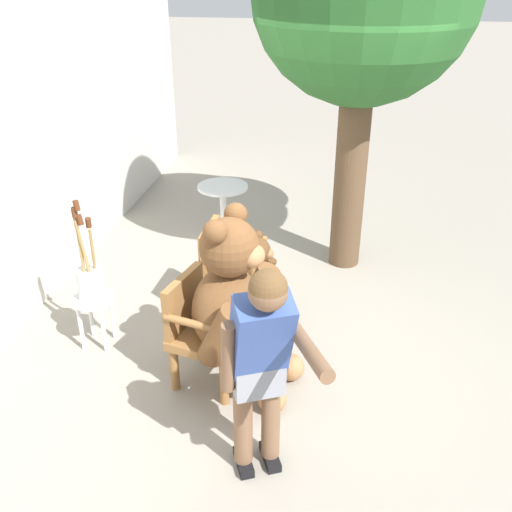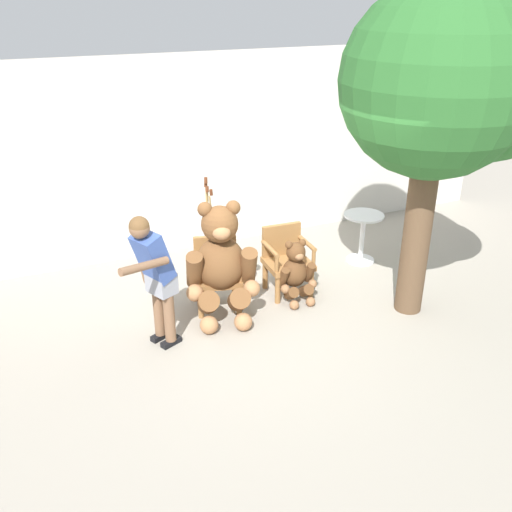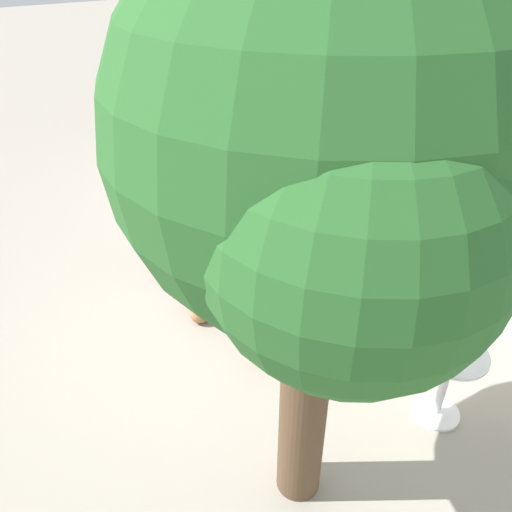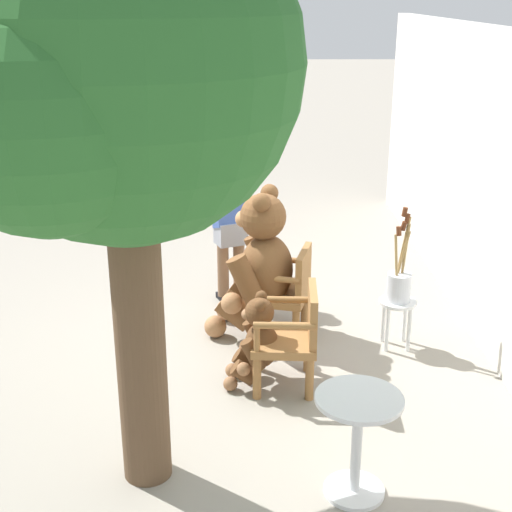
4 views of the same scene
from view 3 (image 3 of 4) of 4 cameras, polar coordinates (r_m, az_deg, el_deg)
The scene contains 11 objects.
ground_plane at distance 5.22m, azimuth -2.75°, elevation -9.11°, with size 60.00×60.00×0.00m, color gray.
back_wall at distance 5.93m, azimuth 16.83°, elevation 10.91°, with size 10.00×0.16×2.80m, color beige.
wooden_chair_left at distance 5.47m, azimuth -1.05°, elevation -0.70°, with size 0.67×0.64×0.86m.
wooden_chair_right at distance 4.87m, azimuth 5.45°, elevation -5.66°, with size 0.58×0.55×0.86m.
teddy_bear_large at distance 5.24m, azimuth -3.56°, elevation 0.73°, with size 0.89×0.90×1.43m.
teddy_bear_small at distance 4.77m, azimuth 2.76°, elevation -7.53°, with size 0.48×0.46×0.81m.
person_visitor at distance 5.67m, azimuth -11.08°, elevation 5.35°, with size 0.67×0.67×1.56m.
white_stool at distance 5.91m, azimuth 8.48°, elevation 0.49°, with size 0.34×0.34×0.46m.
brush_bucket at distance 5.76m, azimuth 8.71°, elevation 2.90°, with size 0.22×0.22×0.87m.
round_side_table at distance 4.47m, azimuth 20.89°, elevation -12.76°, with size 0.56×0.56×0.72m.
patio_tree at distance 2.32m, azimuth 8.23°, elevation 11.20°, with size 2.15×2.04×3.74m.
Camera 3 is at (3.26, -2.09, 3.49)m, focal length 35.00 mm.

